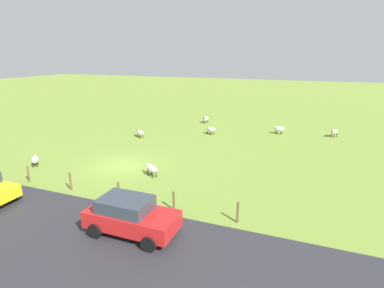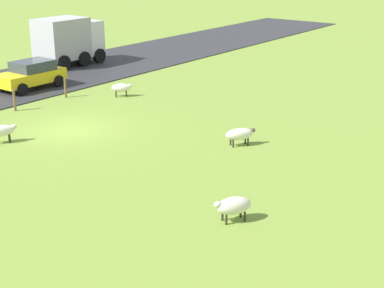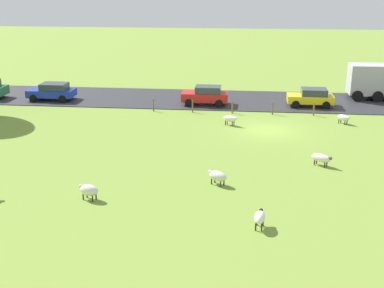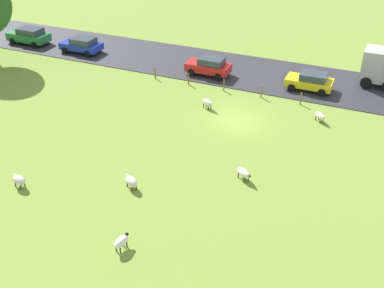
% 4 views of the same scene
% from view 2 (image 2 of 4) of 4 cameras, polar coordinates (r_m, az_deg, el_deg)
% --- Properties ---
extents(ground_plane, '(160.00, 160.00, 0.00)m').
position_cam_2_polar(ground_plane, '(25.95, -11.87, 1.35)').
color(ground_plane, olive).
extents(sheep_0, '(1.04, 1.01, 0.71)m').
position_cam_2_polar(sheep_0, '(31.19, -7.00, 5.53)').
color(sheep_0, silver).
rests_on(sheep_0, ground_plane).
extents(sheep_1, '(1.08, 1.25, 0.73)m').
position_cam_2_polar(sheep_1, '(23.41, 4.76, 0.98)').
color(sheep_1, silver).
rests_on(sheep_1, ground_plane).
extents(sheep_3, '(0.92, 1.17, 0.75)m').
position_cam_2_polar(sheep_3, '(24.91, -18.29, 1.25)').
color(sheep_3, silver).
rests_on(sheep_3, ground_plane).
extents(sheep_5, '(1.03, 1.19, 0.76)m').
position_cam_2_polar(sheep_5, '(17.08, 4.11, -6.12)').
color(sheep_5, silver).
rests_on(sheep_5, ground_plane).
extents(fence_post_0, '(0.12, 0.12, 1.03)m').
position_cam_2_polar(fence_post_0, '(31.49, -12.41, 5.43)').
color(fence_post_0, brown).
rests_on(fence_post_0, ground_plane).
extents(fence_post_1, '(0.12, 0.12, 1.08)m').
position_cam_2_polar(fence_post_1, '(29.55, -17.15, 4.17)').
color(fence_post_1, brown).
rests_on(fence_post_1, ground_plane).
extents(truck_0, '(2.62, 4.40, 3.11)m').
position_cam_2_polar(truck_0, '(39.78, -12.14, 10.07)').
color(truck_0, white).
rests_on(truck_0, road_strip).
extents(car_3, '(2.09, 3.85, 1.52)m').
position_cam_2_polar(car_3, '(33.77, -15.68, 6.67)').
color(car_3, yellow).
rests_on(car_3, road_strip).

